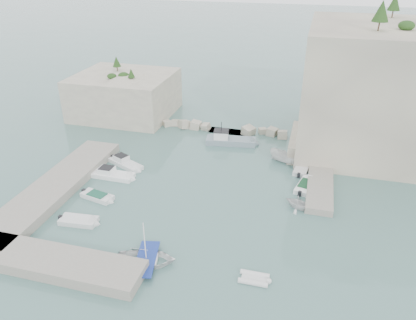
% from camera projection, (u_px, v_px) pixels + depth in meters
% --- Properties ---
extents(ground, '(400.00, 400.00, 0.00)m').
position_uv_depth(ground, '(194.00, 208.00, 45.36)').
color(ground, slate).
rests_on(ground, ground).
extents(cliff_east, '(26.00, 22.00, 17.00)m').
position_uv_depth(cliff_east, '(401.00, 90.00, 55.84)').
color(cliff_east, beige).
rests_on(cliff_east, ground).
extents(cliff_terrace, '(8.00, 10.00, 2.50)m').
position_uv_depth(cliff_terrace, '(319.00, 144.00, 57.21)').
color(cliff_terrace, beige).
rests_on(cliff_terrace, ground).
extents(outcrop_west, '(16.00, 14.00, 7.00)m').
position_uv_depth(outcrop_west, '(125.00, 95.00, 69.82)').
color(outcrop_west, beige).
rests_on(outcrop_west, ground).
extents(quay_west, '(5.00, 24.00, 1.10)m').
position_uv_depth(quay_west, '(55.00, 187.00, 48.19)').
color(quay_west, '#9E9689').
rests_on(quay_west, ground).
extents(quay_south, '(18.00, 4.00, 1.10)m').
position_uv_depth(quay_south, '(48.00, 261.00, 36.71)').
color(quay_south, '#9E9689').
rests_on(quay_south, ground).
extents(ledge_east, '(3.00, 16.00, 0.80)m').
position_uv_depth(ledge_east, '(320.00, 177.00, 50.63)').
color(ledge_east, '#9E9689').
rests_on(ledge_east, ground).
extents(breakwater, '(28.00, 3.00, 1.40)m').
position_uv_depth(breakwater, '(228.00, 127.00, 64.13)').
color(breakwater, beige).
rests_on(breakwater, ground).
extents(motorboat_a, '(6.07, 4.14, 1.40)m').
position_uv_depth(motorboat_a, '(126.00, 166.00, 54.20)').
color(motorboat_a, silver).
rests_on(motorboat_a, ground).
extents(motorboat_c, '(4.55, 2.47, 0.70)m').
position_uv_depth(motorboat_c, '(98.00, 198.00, 47.05)').
color(motorboat_c, silver).
rests_on(motorboat_c, ground).
extents(motorboat_b, '(5.99, 2.01, 1.40)m').
position_uv_depth(motorboat_b, '(113.00, 177.00, 51.44)').
color(motorboat_b, white).
rests_on(motorboat_b, ground).
extents(motorboat_e, '(4.46, 2.13, 0.70)m').
position_uv_depth(motorboat_e, '(79.00, 223.00, 42.81)').
color(motorboat_e, silver).
rests_on(motorboat_e, ground).
extents(rowboat, '(6.13, 4.94, 1.13)m').
position_uv_depth(rowboat, '(147.00, 263.00, 37.33)').
color(rowboat, white).
rests_on(rowboat, ground).
extents(inflatable_dinghy, '(2.85, 1.40, 0.44)m').
position_uv_depth(inflatable_dinghy, '(254.00, 280.00, 35.40)').
color(inflatable_dinghy, silver).
rests_on(inflatable_dinghy, ground).
extents(tender_east_a, '(3.88, 3.64, 1.64)m').
position_uv_depth(tender_east_a, '(298.00, 208.00, 45.25)').
color(tender_east_a, silver).
rests_on(tender_east_a, ground).
extents(tender_east_b, '(2.69, 5.03, 0.70)m').
position_uv_depth(tender_east_b, '(305.00, 187.00, 49.22)').
color(tender_east_b, white).
rests_on(tender_east_b, ground).
extents(tender_east_c, '(2.32, 5.33, 0.70)m').
position_uv_depth(tender_east_c, '(302.00, 169.00, 53.32)').
color(tender_east_c, silver).
rests_on(tender_east_c, ground).
extents(tender_east_d, '(5.20, 3.51, 1.88)m').
position_uv_depth(tender_east_d, '(285.00, 163.00, 54.92)').
color(tender_east_d, white).
rests_on(tender_east_d, ground).
extents(work_boat, '(8.24, 3.45, 2.20)m').
position_uv_depth(work_boat, '(231.00, 144.00, 60.35)').
color(work_boat, gray).
rests_on(work_boat, ground).
extents(rowboat_mast, '(0.10, 0.10, 4.20)m').
position_uv_depth(rowboat_mast, '(145.00, 240.00, 36.11)').
color(rowboat_mast, white).
rests_on(rowboat_mast, rowboat).
extents(vegetation, '(53.48, 13.88, 13.40)m').
position_uv_depth(vegetation, '(373.00, 15.00, 53.91)').
color(vegetation, '#1E4219').
rests_on(vegetation, ground).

